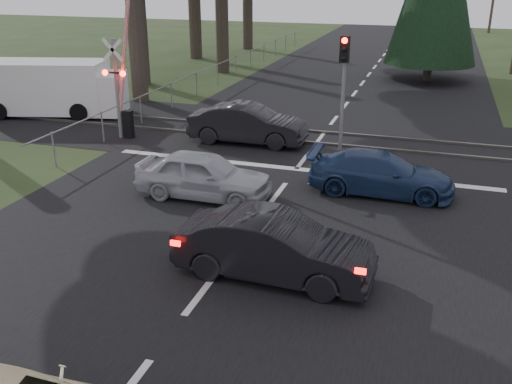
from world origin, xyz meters
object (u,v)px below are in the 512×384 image
at_px(dark_car_far, 248,124).
at_px(white_van, 56,88).
at_px(crossing_signal, 122,86).
at_px(silver_car, 204,175).
at_px(blue_sedan, 381,173).
at_px(traffic_signal_center, 344,74).
at_px(dark_hatchback, 274,247).

distance_m(dark_car_far, white_van, 9.75).
xyz_separation_m(crossing_signal, silver_car, (5.30, -4.79, -1.38)).
bearing_deg(blue_sedan, silver_car, 110.78).
distance_m(traffic_signal_center, dark_hatchback, 9.71).
bearing_deg(blue_sedan, dark_car_far, 54.72).
distance_m(traffic_signal_center, dark_car_far, 4.07).
relative_size(silver_car, white_van, 0.61).
bearing_deg(dark_car_far, white_van, 79.59).
bearing_deg(blue_sedan, traffic_signal_center, 25.73).
bearing_deg(white_van, crossing_signal, -41.61).
relative_size(dark_hatchback, white_van, 0.66).
distance_m(crossing_signal, silver_car, 7.27).
xyz_separation_m(dark_hatchback, white_van, (-13.33, 11.03, 0.51)).
distance_m(dark_hatchback, silver_car, 4.97).
xyz_separation_m(crossing_signal, white_van, (-4.83, 2.44, -0.84)).
distance_m(crossing_signal, dark_hatchback, 12.16).
relative_size(dark_hatchback, dark_car_far, 0.96).
xyz_separation_m(traffic_signal_center, white_van, (-13.10, 1.55, -1.59)).
height_order(crossing_signal, silver_car, crossing_signal).
xyz_separation_m(traffic_signal_center, blue_sedan, (1.87, -3.80, -2.19)).
bearing_deg(dark_car_far, silver_car, -175.55).
height_order(traffic_signal_center, blue_sedan, traffic_signal_center).
xyz_separation_m(blue_sedan, white_van, (-14.97, 5.35, 0.60)).
xyz_separation_m(crossing_signal, dark_car_far, (4.77, 0.83, -1.32)).
bearing_deg(dark_car_far, traffic_signal_center, -89.80).
relative_size(crossing_signal, traffic_signal_center, 1.70).
xyz_separation_m(crossing_signal, traffic_signal_center, (8.27, 0.89, 0.75)).
height_order(blue_sedan, white_van, white_van).
height_order(dark_car_far, white_van, white_van).
xyz_separation_m(dark_hatchback, dark_car_far, (-3.73, 9.42, 0.03)).
distance_m(traffic_signal_center, white_van, 13.29).
bearing_deg(traffic_signal_center, silver_car, -117.67).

